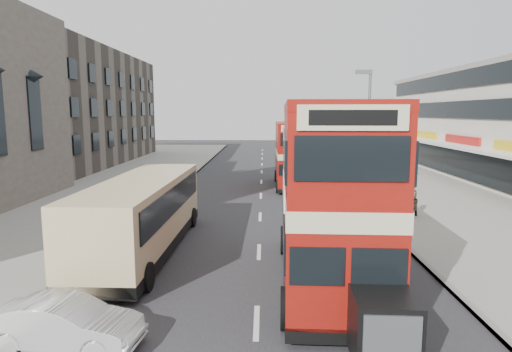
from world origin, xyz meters
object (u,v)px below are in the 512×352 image
(bus_main, at_px, (328,194))
(car_right_b, at_px, (344,188))
(street_lamp, at_px, (367,126))
(car_left_front, at_px, (65,324))
(coach, at_px, (143,212))
(car_right_a, at_px, (356,198))
(cyclist, at_px, (335,188))
(pedestrian_near, at_px, (411,199))
(pedestrian_far, at_px, (348,163))
(bus_second, at_px, (292,154))

(bus_main, height_order, car_right_b, bus_main)
(street_lamp, distance_m, bus_main, 13.90)
(car_left_front, bearing_deg, bus_main, -51.22)
(car_left_front, bearing_deg, coach, 8.04)
(coach, xyz_separation_m, car_right_a, (10.21, 8.09, -0.98))
(car_right_a, xyz_separation_m, cyclist, (-0.81, 2.54, 0.16))
(pedestrian_near, bearing_deg, pedestrian_far, -130.00)
(car_left_front, xyz_separation_m, car_right_a, (10.09, 15.41, 0.04))
(car_left_front, relative_size, car_right_b, 0.76)
(bus_main, distance_m, coach, 7.72)
(cyclist, bearing_deg, pedestrian_near, -56.70)
(car_left_front, bearing_deg, pedestrian_near, -36.73)
(coach, height_order, car_right_b, coach)
(cyclist, bearing_deg, bus_second, 115.79)
(car_right_b, height_order, pedestrian_far, pedestrian_far)
(coach, height_order, pedestrian_near, coach)
(bus_main, xyz_separation_m, car_right_a, (3.27, 11.20, -2.35))
(coach, distance_m, car_left_front, 7.39)
(street_lamp, relative_size, car_right_b, 1.69)
(car_right_b, bearing_deg, car_right_a, -6.56)
(pedestrian_far, bearing_deg, bus_second, -122.55)
(car_right_a, relative_size, pedestrian_far, 2.68)
(bus_second, distance_m, car_right_a, 8.51)
(street_lamp, distance_m, car_left_front, 20.97)
(car_right_b, height_order, cyclist, cyclist)
(bus_second, height_order, car_left_front, bus_second)
(street_lamp, xyz_separation_m, car_right_a, (-0.97, -1.91, -4.14))
(bus_main, bearing_deg, bus_second, -87.90)
(bus_main, bearing_deg, cyclist, -97.92)
(bus_second, bearing_deg, car_right_b, 126.96)
(bus_second, distance_m, coach, 17.25)
(bus_second, bearing_deg, car_left_front, 73.73)
(bus_main, bearing_deg, pedestrian_near, -120.55)
(car_left_front, relative_size, pedestrian_near, 1.96)
(coach, xyz_separation_m, car_right_b, (10.17, 11.46, -0.95))
(car_right_b, relative_size, pedestrian_far, 2.91)
(bus_second, xyz_separation_m, car_right_b, (3.19, -4.29, -1.80))
(car_right_a, distance_m, pedestrian_far, 15.20)
(car_right_b, bearing_deg, cyclist, -50.28)
(car_right_b, distance_m, cyclist, 1.15)
(car_left_front, bearing_deg, cyclist, -20.22)
(car_right_a, distance_m, pedestrian_near, 3.42)
(car_left_front, xyz_separation_m, cyclist, (9.28, 17.95, 0.20))
(street_lamp, bearing_deg, bus_main, -107.94)
(bus_main, bearing_deg, coach, -21.90)
(car_right_a, bearing_deg, cyclist, -161.82)
(coach, xyz_separation_m, pedestrian_near, (12.59, 5.67, -0.54))
(street_lamp, relative_size, pedestrian_far, 4.92)
(bus_second, relative_size, car_right_a, 1.93)
(street_lamp, height_order, pedestrian_near, street_lamp)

